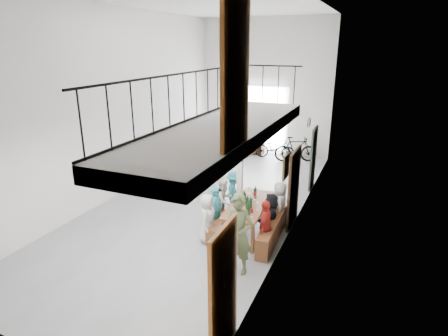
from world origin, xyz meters
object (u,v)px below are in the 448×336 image
at_px(side_bench, 159,169).
at_px(host_standing, 238,234).
at_px(tasting_table, 249,207).
at_px(oak_barrel, 198,146).
at_px(bicycle_near, 275,148).
at_px(bench_inner, 226,222).
at_px(serving_counter, 241,139).

height_order(side_bench, host_standing, host_standing).
relative_size(tasting_table, host_standing, 1.19).
height_order(oak_barrel, host_standing, host_standing).
bearing_deg(bicycle_near, side_bench, 135.54).
relative_size(oak_barrel, host_standing, 0.53).
xyz_separation_m(tasting_table, host_standing, (0.32, -1.63, 0.14)).
bearing_deg(bench_inner, tasting_table, 6.35).
xyz_separation_m(bench_inner, host_standing, (0.89, -1.57, 0.64)).
distance_m(tasting_table, oak_barrel, 6.81).
height_order(bench_inner, oak_barrel, oak_barrel).
relative_size(oak_barrel, bicycle_near, 0.55).
distance_m(serving_counter, bicycle_near, 1.70).
relative_size(tasting_table, bicycle_near, 1.23).
xyz_separation_m(serving_counter, bicycle_near, (1.64, -0.44, -0.11)).
bearing_deg(bench_inner, serving_counter, 107.82).
bearing_deg(oak_barrel, host_standing, -57.94).
bearing_deg(bench_inner, host_standing, -59.89).
bearing_deg(oak_barrel, bicycle_near, 18.59).
bearing_deg(bicycle_near, oak_barrel, 106.07).
distance_m(host_standing, bicycle_near, 8.20).
height_order(tasting_table, bench_inner, tasting_table).
relative_size(tasting_table, side_bench, 1.19).
bearing_deg(tasting_table, side_bench, 144.29).
relative_size(tasting_table, serving_counter, 0.99).
xyz_separation_m(tasting_table, oak_barrel, (-4.10, 5.44, -0.26)).
bearing_deg(side_bench, serving_counter, 68.53).
relative_size(side_bench, host_standing, 1.00).
bearing_deg(bicycle_near, tasting_table, -172.74).
bearing_deg(serving_counter, side_bench, -111.91).
xyz_separation_m(tasting_table, side_bench, (-4.34, 2.85, -0.47)).
bearing_deg(bench_inner, oak_barrel, 123.10).
bearing_deg(host_standing, tasting_table, 102.48).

